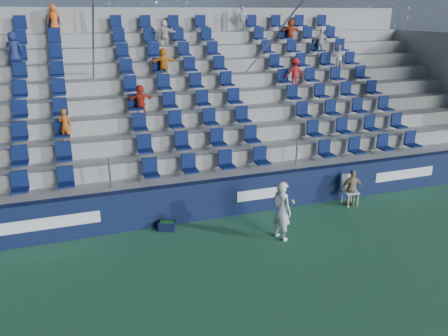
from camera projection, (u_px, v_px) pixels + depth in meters
name	position (u px, v px, depth m)	size (l,w,h in m)	color
ground	(253.00, 270.00, 10.78)	(70.00, 70.00, 0.00)	#2C6742
sponsor_wall	(214.00, 199.00, 13.38)	(24.00, 0.32, 1.20)	#10193C
grandstand	(175.00, 115.00, 17.41)	(24.00, 8.17, 6.63)	gray
tennis_player	(282.00, 210.00, 11.99)	(0.71, 0.73, 1.71)	silver
line_judge_chair	(349.00, 187.00, 14.32)	(0.51, 0.52, 1.02)	white
line_judge	(352.00, 188.00, 14.17)	(0.72, 0.30, 1.24)	tan
ball_bin	(167.00, 225.00, 12.70)	(0.56, 0.47, 0.27)	#0E1535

